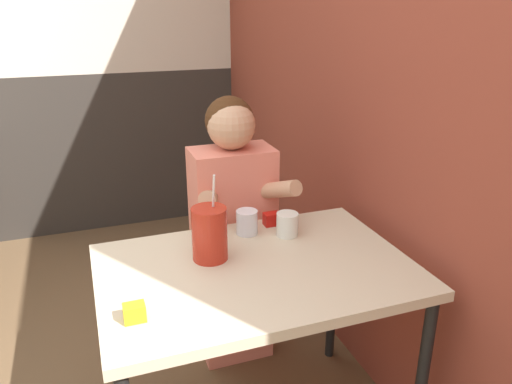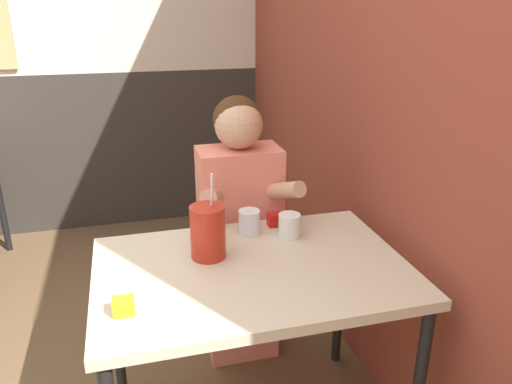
{
  "view_description": "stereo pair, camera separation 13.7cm",
  "coord_description": "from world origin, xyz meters",
  "views": [
    {
      "loc": [
        0.34,
        -0.94,
        1.54
      ],
      "look_at": [
        0.88,
        0.57,
        0.93
      ],
      "focal_mm": 35.0,
      "sensor_mm": 36.0,
      "label": 1
    },
    {
      "loc": [
        0.47,
        -0.99,
        1.54
      ],
      "look_at": [
        0.88,
        0.57,
        0.93
      ],
      "focal_mm": 35.0,
      "sensor_mm": 36.0,
      "label": 2
    }
  ],
  "objects": [
    {
      "name": "back_wall",
      "position": [
        -0.01,
        2.58,
        1.36
      ],
      "size": [
        5.81,
        0.09,
        2.7
      ],
      "color": "beige",
      "rests_on": "ground_plane"
    },
    {
      "name": "condiment_mustard",
      "position": [
        0.42,
        0.26,
        0.75
      ],
      "size": [
        0.06,
        0.04,
        0.05
      ],
      "color": "yellow",
      "rests_on": "main_table"
    },
    {
      "name": "main_table",
      "position": [
        0.83,
        0.43,
        0.65
      ],
      "size": [
        1.03,
        0.7,
        0.72
      ],
      "color": "beige",
      "rests_on": "ground_plane"
    },
    {
      "name": "glass_center",
      "position": [
        1.02,
        0.61,
        0.77
      ],
      "size": [
        0.08,
        0.08,
        0.09
      ],
      "color": "silver",
      "rests_on": "main_table"
    },
    {
      "name": "glass_near_pitcher",
      "position": [
        0.88,
        0.68,
        0.77
      ],
      "size": [
        0.08,
        0.08,
        0.09
      ],
      "color": "silver",
      "rests_on": "main_table"
    },
    {
      "name": "person_seated",
      "position": [
        0.9,
        0.92,
        0.62
      ],
      "size": [
        0.42,
        0.4,
        1.2
      ],
      "color": "#EA7F6B",
      "rests_on": "ground_plane"
    },
    {
      "name": "brick_wall_right",
      "position": [
        1.44,
        1.27,
        1.35
      ],
      "size": [
        0.08,
        4.55,
        2.7
      ],
      "color": "brown",
      "rests_on": "ground_plane"
    },
    {
      "name": "condiment_ketchup",
      "position": [
        1.0,
        0.71,
        0.75
      ],
      "size": [
        0.06,
        0.04,
        0.05
      ],
      "color": "#B7140F",
      "rests_on": "main_table"
    },
    {
      "name": "cocktail_pitcher",
      "position": [
        0.7,
        0.53,
        0.82
      ],
      "size": [
        0.12,
        0.12,
        0.3
      ],
      "color": "#B22819",
      "rests_on": "main_table"
    }
  ]
}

